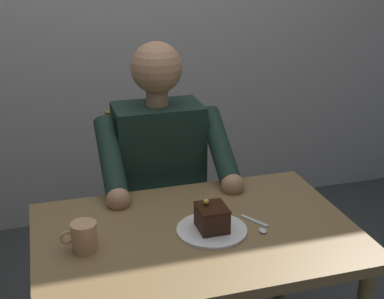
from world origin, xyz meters
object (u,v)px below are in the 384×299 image
(dining_table, at_px, (196,253))
(dessert_spoon, at_px, (259,226))
(seated_person, at_px, (164,187))
(chair, at_px, (155,200))
(cake_slice, at_px, (212,218))
(coffee_cup, at_px, (84,236))

(dining_table, relative_size, dessert_spoon, 7.69)
(dessert_spoon, bearing_deg, dining_table, -10.40)
(dining_table, xyz_separation_m, seated_person, (0.00, -0.47, 0.03))
(chair, distance_m, cake_slice, 0.71)
(dessert_spoon, bearing_deg, coffee_cup, -2.35)
(cake_slice, xyz_separation_m, dessert_spoon, (-0.16, 0.02, -0.05))
(seated_person, distance_m, dessert_spoon, 0.55)
(coffee_cup, bearing_deg, dining_table, -177.74)
(seated_person, distance_m, cake_slice, 0.50)
(cake_slice, bearing_deg, coffee_cup, -0.67)
(cake_slice, bearing_deg, seated_person, -84.52)
(dining_table, xyz_separation_m, dessert_spoon, (-0.21, 0.04, 0.09))
(seated_person, height_order, dessert_spoon, seated_person)
(cake_slice, height_order, dessert_spoon, cake_slice)
(seated_person, xyz_separation_m, dessert_spoon, (-0.21, 0.51, 0.06))
(coffee_cup, bearing_deg, dessert_spoon, 177.65)
(seated_person, relative_size, dessert_spoon, 8.97)
(seated_person, height_order, coffee_cup, seated_person)
(dining_table, height_order, cake_slice, cake_slice)
(seated_person, bearing_deg, cake_slice, 95.48)
(cake_slice, xyz_separation_m, coffee_cup, (0.41, -0.00, -0.00))
(chair, relative_size, dessert_spoon, 6.57)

